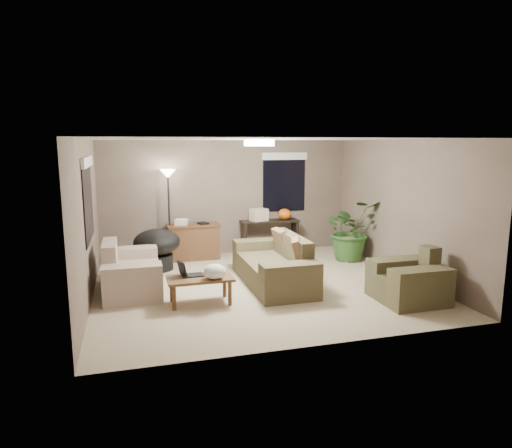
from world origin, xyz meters
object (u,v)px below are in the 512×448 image
object	(u,v)px
console_table	(270,234)
houseplant	(351,236)
armchair	(409,282)
floor_lamp	(168,185)
coffee_table	(200,281)
cat_scratching_post	(349,251)
desk	(194,241)
loveseat	(130,273)
main_sofa	(275,267)
papasan_chair	(157,246)

from	to	relation	value
console_table	houseplant	xyz separation A→B (m)	(1.48, -1.02, 0.07)
armchair	floor_lamp	size ratio (longest dim) A/B	0.52
coffee_table	cat_scratching_post	xyz separation A→B (m)	(3.40, 1.73, -0.14)
coffee_table	desk	size ratio (longest dim) A/B	0.91
coffee_table	desk	world-z (taller)	desk
loveseat	armchair	world-z (taller)	same
coffee_table	houseplant	bearing A→B (deg)	27.73
loveseat	coffee_table	xyz separation A→B (m)	(1.03, -0.92, 0.06)
desk	console_table	world-z (taller)	same
main_sofa	desk	world-z (taller)	main_sofa
console_table	papasan_chair	distance (m)	2.61
desk	console_table	bearing A→B (deg)	2.17
armchair	coffee_table	size ratio (longest dim) A/B	1.00
console_table	houseplant	bearing A→B (deg)	-34.56
main_sofa	armchair	world-z (taller)	same
loveseat	papasan_chair	size ratio (longest dim) A/B	1.72
console_table	loveseat	bearing A→B (deg)	-147.67
main_sofa	console_table	world-z (taller)	main_sofa
papasan_chair	floor_lamp	bearing A→B (deg)	65.18
loveseat	console_table	size ratio (longest dim) A/B	1.23
armchair	cat_scratching_post	xyz separation A→B (m)	(0.24, 2.47, -0.08)
main_sofa	console_table	distance (m)	2.25
armchair	papasan_chair	world-z (taller)	armchair
coffee_table	papasan_chair	world-z (taller)	papasan_chair
desk	papasan_chair	bearing A→B (deg)	-141.15
papasan_chair	houseplant	bearing A→B (deg)	-4.40
houseplant	cat_scratching_post	size ratio (longest dim) A/B	2.59
desk	floor_lamp	bearing A→B (deg)	178.11
floor_lamp	cat_scratching_post	size ratio (longest dim) A/B	3.82
loveseat	papasan_chair	world-z (taller)	loveseat
coffee_table	desk	xyz separation A→B (m)	(0.29, 2.78, 0.02)
loveseat	armchair	distance (m)	4.52
floor_lamp	houseplant	size ratio (longest dim) A/B	1.48
main_sofa	houseplant	distance (m)	2.36
console_table	cat_scratching_post	size ratio (longest dim) A/B	2.60
armchair	floor_lamp	bearing A→B (deg)	133.57
papasan_chair	houseplant	world-z (taller)	houseplant
main_sofa	cat_scratching_post	world-z (taller)	main_sofa
main_sofa	console_table	xyz separation A→B (m)	(0.57, 2.17, 0.14)
coffee_table	floor_lamp	world-z (taller)	floor_lamp
loveseat	desk	distance (m)	2.28
main_sofa	papasan_chair	xyz separation A→B (m)	(-1.94, 1.46, 0.17)
cat_scratching_post	floor_lamp	bearing A→B (deg)	163.51
papasan_chair	main_sofa	bearing A→B (deg)	-37.07
papasan_chair	floor_lamp	distance (m)	1.35
loveseat	papasan_chair	distance (m)	1.32
coffee_table	papasan_chair	size ratio (longest dim) A/B	1.08
desk	cat_scratching_post	size ratio (longest dim) A/B	2.20
papasan_chair	cat_scratching_post	distance (m)	3.94
loveseat	coffee_table	size ratio (longest dim) A/B	1.60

